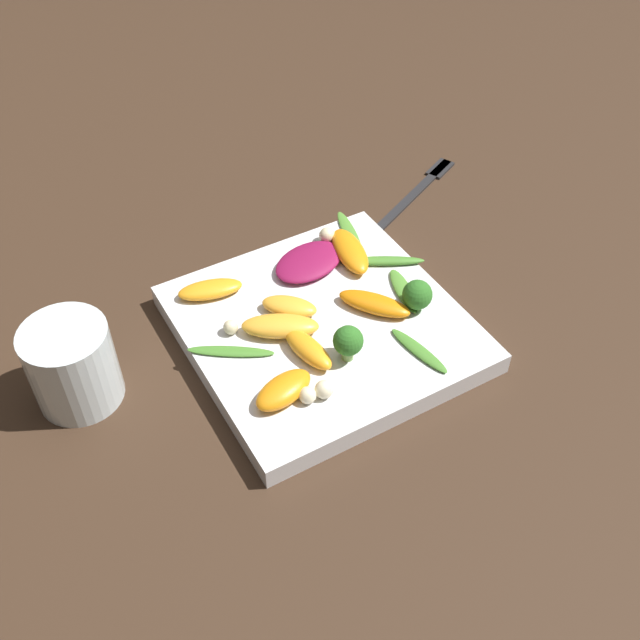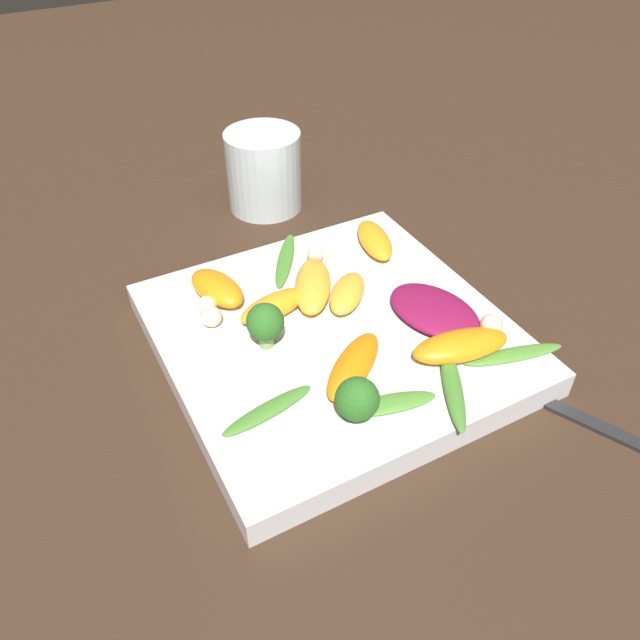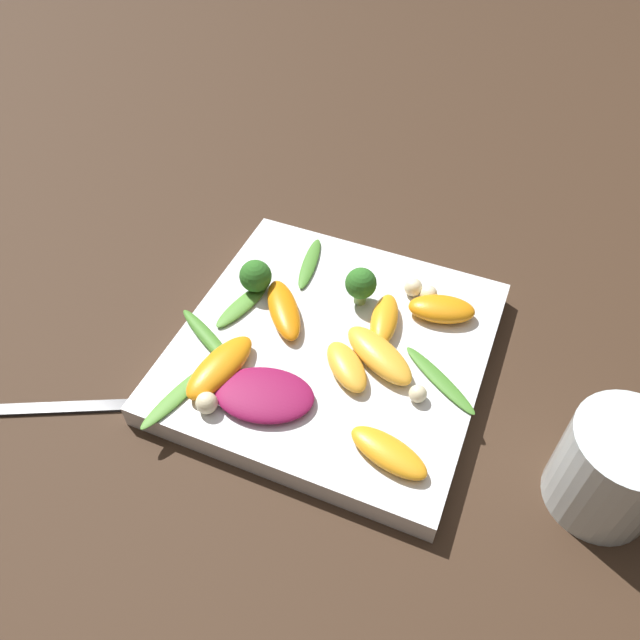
% 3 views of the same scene
% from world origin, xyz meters
% --- Properties ---
extents(ground_plane, '(2.40, 2.40, 0.00)m').
position_xyz_m(ground_plane, '(0.00, 0.00, 0.00)').
color(ground_plane, '#382619').
extents(plate, '(0.27, 0.27, 0.02)m').
position_xyz_m(plate, '(0.00, 0.00, 0.01)').
color(plate, white).
rests_on(plate, ground_plane).
extents(drinking_glass, '(0.08, 0.08, 0.08)m').
position_xyz_m(drinking_glass, '(-0.05, -0.24, 0.04)').
color(drinking_glass, silver).
rests_on(drinking_glass, ground_plane).
extents(fork, '(0.10, 0.18, 0.01)m').
position_xyz_m(fork, '(-0.16, 0.24, 0.00)').
color(fork, '#262628').
rests_on(fork, ground_plane).
extents(radicchio_leaf_0, '(0.07, 0.09, 0.01)m').
position_xyz_m(radicchio_leaf_0, '(-0.08, 0.03, 0.03)').
color(radicchio_leaf_0, maroon).
rests_on(radicchio_leaf_0, plate).
extents(orange_segment_0, '(0.07, 0.03, 0.02)m').
position_xyz_m(orange_segment_0, '(0.03, -0.04, 0.03)').
color(orange_segment_0, orange).
rests_on(orange_segment_0, plate).
extents(orange_segment_1, '(0.04, 0.07, 0.01)m').
position_xyz_m(orange_segment_1, '(-0.09, -0.08, 0.03)').
color(orange_segment_1, orange).
rests_on(orange_segment_1, plate).
extents(orange_segment_2, '(0.05, 0.07, 0.02)m').
position_xyz_m(orange_segment_2, '(0.07, -0.08, 0.03)').
color(orange_segment_2, orange).
rests_on(orange_segment_2, plate).
extents(orange_segment_3, '(0.08, 0.07, 0.02)m').
position_xyz_m(orange_segment_3, '(0.01, 0.05, 0.03)').
color(orange_segment_3, orange).
rests_on(orange_segment_3, plate).
extents(orange_segment_4, '(0.07, 0.08, 0.02)m').
position_xyz_m(orange_segment_4, '(-0.01, -0.05, 0.03)').
color(orange_segment_4, '#FCAD33').
rests_on(orange_segment_4, plate).
extents(orange_segment_5, '(0.08, 0.05, 0.02)m').
position_xyz_m(orange_segment_5, '(-0.07, 0.07, 0.03)').
color(orange_segment_5, orange).
rests_on(orange_segment_5, plate).
extents(orange_segment_6, '(0.06, 0.06, 0.02)m').
position_xyz_m(orange_segment_6, '(-0.03, -0.02, 0.03)').
color(orange_segment_6, '#FCAD33').
rests_on(orange_segment_6, plate).
extents(broccoli_floret_0, '(0.03, 0.03, 0.04)m').
position_xyz_m(broccoli_floret_0, '(0.06, -0.01, 0.05)').
color(broccoli_floret_0, '#84AD5B').
rests_on(broccoli_floret_0, plate).
extents(broccoli_floret_1, '(0.03, 0.03, 0.03)m').
position_xyz_m(broccoli_floret_1, '(0.03, 0.09, 0.04)').
color(broccoli_floret_1, '#84AD5B').
rests_on(broccoli_floret_1, plate).
extents(arugula_sprig_0, '(0.08, 0.03, 0.00)m').
position_xyz_m(arugula_sprig_0, '(-0.10, 0.10, 0.03)').
color(arugula_sprig_0, '#518E33').
rests_on(arugula_sprig_0, plate).
extents(arugula_sprig_1, '(0.06, 0.08, 0.00)m').
position_xyz_m(arugula_sprig_1, '(-0.01, -0.10, 0.03)').
color(arugula_sprig_1, '#47842D').
rests_on(arugula_sprig_1, plate).
extents(arugula_sprig_2, '(0.08, 0.03, 0.00)m').
position_xyz_m(arugula_sprig_2, '(0.08, 0.06, 0.03)').
color(arugula_sprig_2, '#47842D').
rests_on(arugula_sprig_2, plate).
extents(arugula_sprig_3, '(0.07, 0.03, 0.01)m').
position_xyz_m(arugula_sprig_3, '(0.01, 0.09, 0.03)').
color(arugula_sprig_3, '#518E33').
rests_on(arugula_sprig_3, plate).
extents(arugula_sprig_4, '(0.05, 0.08, 0.01)m').
position_xyz_m(arugula_sprig_4, '(-0.04, 0.10, 0.03)').
color(arugula_sprig_4, '#47842D').
rests_on(arugula_sprig_4, plate).
extents(macadamia_nut_0, '(0.02, 0.02, 0.02)m').
position_xyz_m(macadamia_nut_0, '(-0.11, 0.07, 0.03)').
color(macadamia_nut_0, beige).
rests_on(macadamia_nut_0, plate).
extents(macadamia_nut_1, '(0.02, 0.02, 0.02)m').
position_xyz_m(macadamia_nut_1, '(0.08, -0.06, 0.03)').
color(macadamia_nut_1, beige).
rests_on(macadamia_nut_1, plate).
extents(macadamia_nut_2, '(0.02, 0.02, 0.02)m').
position_xyz_m(macadamia_nut_2, '(0.09, -0.05, 0.03)').
color(macadamia_nut_2, beige).
rests_on(macadamia_nut_2, plate).
extents(macadamia_nut_3, '(0.02, 0.02, 0.02)m').
position_xyz_m(macadamia_nut_3, '(-0.03, -0.09, 0.03)').
color(macadamia_nut_3, beige).
rests_on(macadamia_nut_3, plate).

